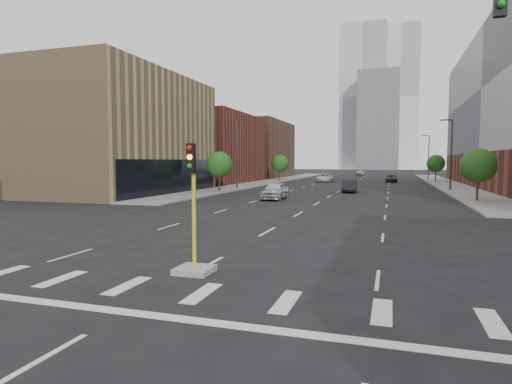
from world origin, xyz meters
The scene contains 21 objects.
sidewalk_left_far centered at (-15.00, 74.00, 0.07)m, with size 5.00×92.00×0.15m, color gray.
sidewalk_right_far centered at (15.00, 74.00, 0.07)m, with size 5.00×92.00×0.15m, color gray.
building_left_mid centered at (-27.50, 40.00, 7.00)m, with size 20.00×24.00×14.00m, color tan.
building_left_far_a centered at (-27.50, 66.00, 6.00)m, with size 20.00×22.00×12.00m, color brown.
building_left_far_b centered at (-27.50, 92.00, 6.50)m, with size 20.00×24.00×13.00m, color brown.
tower_left centered at (-8.00, 220.00, 35.00)m, with size 22.00×22.00×70.00m, color #B2B7BC.
tower_right centered at (10.00, 260.00, 40.00)m, with size 20.00×20.00×80.00m, color #B2B7BC.
tower_mid centered at (0.00, 200.00, 22.00)m, with size 18.00×18.00×44.00m, color slate.
median_traffic_signal centered at (0.00, 8.97, 0.97)m, with size 1.20×1.20×4.40m.
streetlight_right_a centered at (13.41, 55.00, 5.01)m, with size 1.60×0.22×9.07m.
streetlight_right_b centered at (13.41, 90.00, 5.01)m, with size 1.60×0.22×9.07m.
streetlight_left centered at (-13.41, 50.00, 5.01)m, with size 1.60×0.22×9.07m.
tree_left_near centered at (-14.00, 45.00, 3.39)m, with size 3.20×3.20×4.85m.
tree_left_far centered at (-14.00, 75.00, 3.39)m, with size 3.20×3.20×4.85m.
tree_right_near centered at (14.00, 40.00, 3.39)m, with size 3.20×3.20×4.85m.
tree_right_far centered at (14.00, 80.00, 3.39)m, with size 3.20×3.20×4.85m.
car_near_left centered at (-4.70, 37.04, 0.86)m, with size 2.02×5.03×1.71m, color silver.
car_mid_right centered at (1.50, 49.17, 0.75)m, with size 1.59×4.56×1.50m, color black.
car_far_left centered at (-5.29, 74.52, 0.76)m, with size 2.53×5.48×1.52m, color silver.
car_deep_right centered at (6.33, 76.75, 0.68)m, with size 1.91×4.70×1.36m, color #222227.
car_distant centered at (-1.45, 110.36, 0.74)m, with size 1.75×4.35×1.48m, color silver.
Camera 1 is at (6.35, -4.06, 3.81)m, focal length 30.00 mm.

